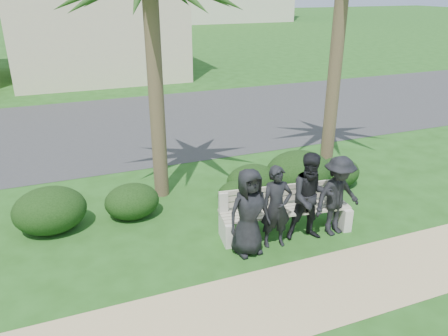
{
  "coord_description": "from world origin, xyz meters",
  "views": [
    {
      "loc": [
        -3.4,
        -6.41,
        4.38
      ],
      "look_at": [
        -0.49,
        1.0,
        1.05
      ],
      "focal_mm": 35.0,
      "sensor_mm": 36.0,
      "label": 1
    }
  ],
  "objects": [
    {
      "name": "hedge_f",
      "position": [
        2.52,
        1.36,
        0.35
      ],
      "size": [
        1.07,
        0.89,
        0.7
      ],
      "primitive_type": "ellipsoid",
      "color": "black",
      "rests_on": "ground"
    },
    {
      "name": "man_b",
      "position": [
        -0.04,
        -0.39,
        0.77
      ],
      "size": [
        0.61,
        0.44,
        1.54
      ],
      "primitive_type": "imported",
      "rotation": [
        0.0,
        0.0,
        -0.14
      ],
      "color": "black",
      "rests_on": "ground"
    },
    {
      "name": "man_a",
      "position": [
        -0.59,
        -0.43,
        0.8
      ],
      "size": [
        0.82,
        0.57,
        1.59
      ],
      "primitive_type": "imported",
      "rotation": [
        0.0,
        0.0,
        0.09
      ],
      "color": "black",
      "rests_on": "ground"
    },
    {
      "name": "stucco_bldg_right",
      "position": [
        -1.0,
        18.0,
        3.66
      ],
      "size": [
        8.4,
        8.4,
        7.3
      ],
      "color": "beige",
      "rests_on": "ground"
    },
    {
      "name": "hedge_e",
      "position": [
        1.47,
        1.4,
        0.5
      ],
      "size": [
        1.54,
        1.27,
        1.01
      ],
      "primitive_type": "ellipsoid",
      "color": "black",
      "rests_on": "ground"
    },
    {
      "name": "hedge_a",
      "position": [
        -3.8,
        1.67,
        0.45
      ],
      "size": [
        1.37,
        1.13,
        0.9
      ],
      "primitive_type": "ellipsoid",
      "color": "black",
      "rests_on": "ground"
    },
    {
      "name": "ground",
      "position": [
        0.0,
        0.0,
        0.0
      ],
      "size": [
        160.0,
        160.0,
        0.0
      ],
      "primitive_type": "plane",
      "color": "#1E4914",
      "rests_on": "ground"
    },
    {
      "name": "park_bench",
      "position": [
        0.34,
        -0.06,
        0.39
      ],
      "size": [
        2.57,
        0.89,
        0.87
      ],
      "rotation": [
        0.0,
        0.0,
        -0.13
      ],
      "color": "#AFA693",
      "rests_on": "ground"
    },
    {
      "name": "man_d",
      "position": [
        1.21,
        -0.44,
        0.78
      ],
      "size": [
        1.08,
        0.71,
        1.57
      ],
      "primitive_type": "imported",
      "rotation": [
        0.0,
        0.0,
        0.13
      ],
      "color": "black",
      "rests_on": "ground"
    },
    {
      "name": "hedge_b",
      "position": [
        -2.25,
        1.63,
        0.36
      ],
      "size": [
        1.1,
        0.91,
        0.72
      ],
      "primitive_type": "ellipsoid",
      "color": "black",
      "rests_on": "ground"
    },
    {
      "name": "man_c",
      "position": [
        0.65,
        -0.41,
        0.85
      ],
      "size": [
        0.96,
        0.83,
        1.69
      ],
      "primitive_type": "imported",
      "rotation": [
        0.0,
        0.0,
        -0.26
      ],
      "color": "black",
      "rests_on": "ground"
    },
    {
      "name": "footpath",
      "position": [
        0.0,
        -1.8,
        0.0
      ],
      "size": [
        30.0,
        1.6,
        0.01
      ],
      "primitive_type": "cube",
      "color": "tan",
      "rests_on": "ground"
    },
    {
      "name": "hedge_d",
      "position": [
        0.4,
        1.54,
        0.39
      ],
      "size": [
        1.19,
        0.98,
        0.78
      ],
      "primitive_type": "ellipsoid",
      "color": "black",
      "rests_on": "ground"
    },
    {
      "name": "hedge_c",
      "position": [
        -0.06,
        1.24,
        0.3
      ],
      "size": [
        0.92,
        0.76,
        0.6
      ],
      "primitive_type": "ellipsoid",
      "color": "black",
      "rests_on": "ground"
    },
    {
      "name": "asphalt_street",
      "position": [
        0.0,
        8.0,
        0.0
      ],
      "size": [
        160.0,
        8.0,
        0.01
      ],
      "primitive_type": "cube",
      "color": "#2D2D30",
      "rests_on": "ground"
    }
  ]
}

